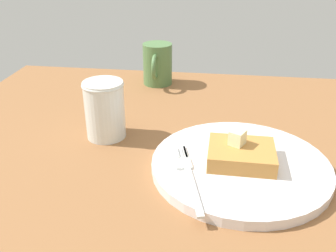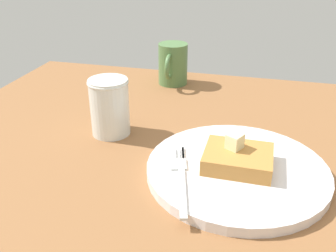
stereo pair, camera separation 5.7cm
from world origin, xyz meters
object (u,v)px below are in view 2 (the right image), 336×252
plate (237,169)px  fork (182,174)px  coffee_mug (173,64)px  syrup_jar (110,108)px

plate → fork: (4.21, -7.08, 0.80)cm
fork → coffee_mug: bearing=-164.7°
plate → syrup_jar: 23.54cm
plate → syrup_jar: (-7.56, -21.96, 3.81)cm
fork → syrup_jar: size_ratio=1.64×
coffee_mug → syrup_jar: bearing=-9.8°
fork → syrup_jar: bearing=-128.4°
plate → syrup_jar: syrup_jar is taller
fork → syrup_jar: syrup_jar is taller
plate → fork: 8.28cm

